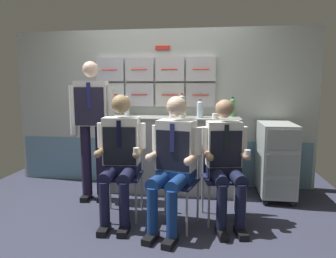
{
  "coord_description": "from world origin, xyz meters",
  "views": [
    {
      "loc": [
        0.67,
        -2.87,
        1.4
      ],
      "look_at": [
        0.23,
        0.44,
        0.92
      ],
      "focal_mm": 32.82,
      "sensor_mm": 36.0,
      "label": 1
    }
  ],
  "objects_px": {
    "folding_chair_left": "(124,166)",
    "crew_member_right": "(173,157)",
    "sparkling_bottle_green": "(127,105)",
    "snack_banana": "(181,115)",
    "folding_chair_by_counter": "(221,168)",
    "coffee_cup_white": "(222,114)",
    "crew_member_left": "(120,152)",
    "crew_member_standing": "(92,119)",
    "service_trolley": "(276,158)",
    "crew_member_by_counter": "(226,157)",
    "folding_chair_right": "(179,171)"
  },
  "relations": [
    {
      "from": "folding_chair_left",
      "to": "service_trolley",
      "type": "bearing_deg",
      "value": 21.83
    },
    {
      "from": "coffee_cup_white",
      "to": "crew_member_right",
      "type": "bearing_deg",
      "value": -113.95
    },
    {
      "from": "crew_member_right",
      "to": "folding_chair_by_counter",
      "type": "height_order",
      "value": "crew_member_right"
    },
    {
      "from": "folding_chair_right",
      "to": "crew_member_left",
      "type": "bearing_deg",
      "value": -178.43
    },
    {
      "from": "folding_chair_by_counter",
      "to": "sparkling_bottle_green",
      "type": "height_order",
      "value": "sparkling_bottle_green"
    },
    {
      "from": "crew_member_left",
      "to": "sparkling_bottle_green",
      "type": "bearing_deg",
      "value": 101.18
    },
    {
      "from": "folding_chair_by_counter",
      "to": "coffee_cup_white",
      "type": "relative_size",
      "value": 10.76
    },
    {
      "from": "crew_member_by_counter",
      "to": "sparkling_bottle_green",
      "type": "relative_size",
      "value": 4.28
    },
    {
      "from": "crew_member_right",
      "to": "coffee_cup_white",
      "type": "xyz_separation_m",
      "value": [
        0.5,
        1.13,
        0.31
      ]
    },
    {
      "from": "crew_member_right",
      "to": "folding_chair_left",
      "type": "bearing_deg",
      "value": 152.65
    },
    {
      "from": "crew_member_right",
      "to": "crew_member_standing",
      "type": "height_order",
      "value": "crew_member_standing"
    },
    {
      "from": "crew_member_right",
      "to": "sparkling_bottle_green",
      "type": "distance_m",
      "value": 1.5
    },
    {
      "from": "folding_chair_left",
      "to": "crew_member_standing",
      "type": "xyz_separation_m",
      "value": [
        -0.48,
        0.36,
        0.46
      ]
    },
    {
      "from": "crew_member_right",
      "to": "folding_chair_by_counter",
      "type": "xyz_separation_m",
      "value": [
        0.47,
        0.35,
        -0.19
      ]
    },
    {
      "from": "folding_chair_left",
      "to": "crew_member_standing",
      "type": "distance_m",
      "value": 0.76
    },
    {
      "from": "service_trolley",
      "to": "folding_chair_by_counter",
      "type": "height_order",
      "value": "service_trolley"
    },
    {
      "from": "service_trolley",
      "to": "crew_member_standing",
      "type": "xyz_separation_m",
      "value": [
        -2.22,
        -0.34,
        0.49
      ]
    },
    {
      "from": "crew_member_left",
      "to": "sparkling_bottle_green",
      "type": "height_order",
      "value": "crew_member_left"
    },
    {
      "from": "folding_chair_by_counter",
      "to": "coffee_cup_white",
      "type": "bearing_deg",
      "value": 87.65
    },
    {
      "from": "crew_member_by_counter",
      "to": "snack_banana",
      "type": "xyz_separation_m",
      "value": [
        -0.54,
        0.97,
        0.32
      ]
    },
    {
      "from": "crew_member_right",
      "to": "sparkling_bottle_green",
      "type": "xyz_separation_m",
      "value": [
        -0.78,
        1.21,
        0.41
      ]
    },
    {
      "from": "coffee_cup_white",
      "to": "crew_member_left",
      "type": "bearing_deg",
      "value": -137.01
    },
    {
      "from": "crew_member_left",
      "to": "coffee_cup_white",
      "type": "relative_size",
      "value": 16.33
    },
    {
      "from": "folding_chair_left",
      "to": "crew_member_right",
      "type": "distance_m",
      "value": 0.67
    },
    {
      "from": "folding_chair_left",
      "to": "folding_chair_right",
      "type": "distance_m",
      "value": 0.63
    },
    {
      "from": "folding_chair_by_counter",
      "to": "crew_member_standing",
      "type": "distance_m",
      "value": 1.62
    },
    {
      "from": "crew_member_standing",
      "to": "coffee_cup_white",
      "type": "height_order",
      "value": "crew_member_standing"
    },
    {
      "from": "service_trolley",
      "to": "sparkling_bottle_green",
      "type": "bearing_deg",
      "value": 173.57
    },
    {
      "from": "folding_chair_left",
      "to": "folding_chair_right",
      "type": "bearing_deg",
      "value": -13.08
    },
    {
      "from": "coffee_cup_white",
      "to": "folding_chair_right",
      "type": "bearing_deg",
      "value": -115.41
    },
    {
      "from": "crew_member_right",
      "to": "crew_member_standing",
      "type": "xyz_separation_m",
      "value": [
        -1.05,
        0.65,
        0.28
      ]
    },
    {
      "from": "crew_member_left",
      "to": "folding_chair_right",
      "type": "height_order",
      "value": "crew_member_left"
    },
    {
      "from": "crew_member_by_counter",
      "to": "crew_member_standing",
      "type": "bearing_deg",
      "value": 163.47
    },
    {
      "from": "crew_member_by_counter",
      "to": "snack_banana",
      "type": "height_order",
      "value": "crew_member_by_counter"
    },
    {
      "from": "folding_chair_right",
      "to": "crew_member_right",
      "type": "height_order",
      "value": "crew_member_right"
    },
    {
      "from": "crew_member_left",
      "to": "crew_member_right",
      "type": "relative_size",
      "value": 1.01
    },
    {
      "from": "crew_member_by_counter",
      "to": "crew_member_standing",
      "type": "xyz_separation_m",
      "value": [
        -1.56,
        0.46,
        0.3
      ]
    },
    {
      "from": "folding_chair_left",
      "to": "snack_banana",
      "type": "distance_m",
      "value": 1.13
    },
    {
      "from": "folding_chair_right",
      "to": "crew_member_by_counter",
      "type": "height_order",
      "value": "crew_member_by_counter"
    },
    {
      "from": "crew_member_standing",
      "to": "snack_banana",
      "type": "xyz_separation_m",
      "value": [
        1.02,
        0.51,
        0.01
      ]
    },
    {
      "from": "crew_member_standing",
      "to": "coffee_cup_white",
      "type": "xyz_separation_m",
      "value": [
        1.56,
        0.48,
        0.03
      ]
    },
    {
      "from": "sparkling_bottle_green",
      "to": "snack_banana",
      "type": "bearing_deg",
      "value": -3.65
    },
    {
      "from": "snack_banana",
      "to": "service_trolley",
      "type": "bearing_deg",
      "value": -8.14
    },
    {
      "from": "folding_chair_left",
      "to": "coffee_cup_white",
      "type": "bearing_deg",
      "value": 37.8
    },
    {
      "from": "service_trolley",
      "to": "snack_banana",
      "type": "distance_m",
      "value": 1.31
    },
    {
      "from": "folding_chair_right",
      "to": "crew_member_standing",
      "type": "distance_m",
      "value": 1.29
    },
    {
      "from": "crew_member_left",
      "to": "crew_member_standing",
      "type": "relative_size",
      "value": 0.78
    },
    {
      "from": "folding_chair_right",
      "to": "snack_banana",
      "type": "xyz_separation_m",
      "value": [
        -0.07,
        1.01,
        0.48
      ]
    },
    {
      "from": "folding_chair_by_counter",
      "to": "crew_member_by_counter",
      "type": "relative_size",
      "value": 0.68
    },
    {
      "from": "coffee_cup_white",
      "to": "snack_banana",
      "type": "height_order",
      "value": "coffee_cup_white"
    }
  ]
}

